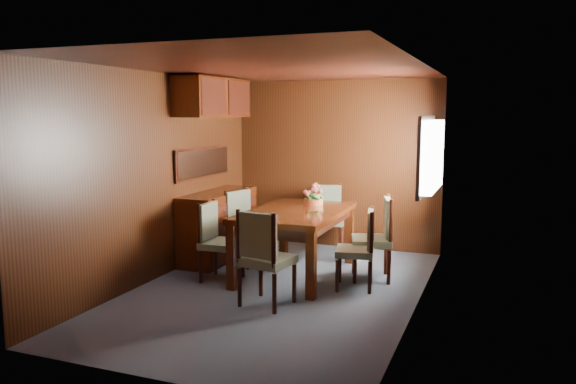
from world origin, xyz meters
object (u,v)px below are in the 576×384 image
at_px(chair_right_near, 361,244).
at_px(chair_head, 263,253).
at_px(sideboard, 219,225).
at_px(chair_left_near, 216,237).
at_px(flower_centerpiece, 314,195).
at_px(dining_table, 296,219).

bearing_deg(chair_right_near, chair_head, 129.64).
bearing_deg(sideboard, chair_left_near, -63.56).
xyz_separation_m(chair_right_near, chair_head, (-0.77, -0.94, 0.05)).
bearing_deg(flower_centerpiece, sideboard, -174.81).
bearing_deg(sideboard, chair_right_near, -15.80).
bearing_deg(dining_table, chair_head, -85.97).
height_order(sideboard, chair_head, chair_head).
height_order(chair_left_near, chair_head, chair_head).
height_order(sideboard, dining_table, sideboard).
relative_size(chair_left_near, flower_centerpiece, 3.62).
xyz_separation_m(dining_table, chair_right_near, (0.85, -0.21, -0.18)).
xyz_separation_m(dining_table, flower_centerpiece, (0.06, 0.49, 0.23)).
xyz_separation_m(chair_left_near, chair_right_near, (1.65, 0.29, -0.02)).
distance_m(sideboard, dining_table, 1.31).
relative_size(chair_left_near, chair_head, 0.93).
distance_m(chair_right_near, flower_centerpiece, 1.14).
xyz_separation_m(sideboard, dining_table, (1.23, -0.37, 0.23)).
distance_m(chair_right_near, chair_head, 1.21).
distance_m(dining_table, chair_head, 1.17).
bearing_deg(flower_centerpiece, chair_head, -89.12).
bearing_deg(dining_table, sideboard, 163.07).
xyz_separation_m(chair_left_near, flower_centerpiece, (0.85, 0.99, 0.40)).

